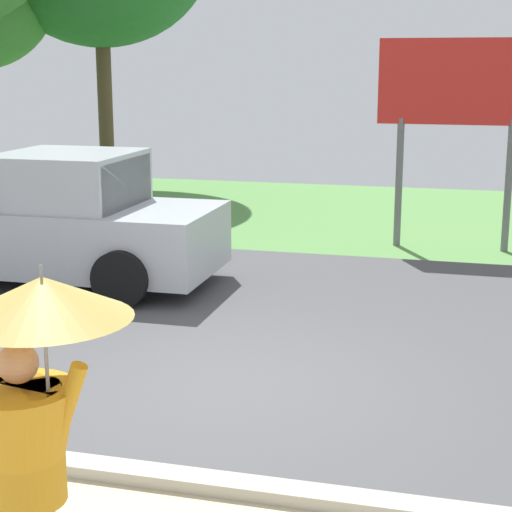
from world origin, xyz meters
TOP-DOWN VIEW (x-y plane):
  - ground_plane at (0.00, 2.95)m, footprint 40.00×22.00m
  - monk_pedestrian at (-0.04, -3.77)m, footprint 1.04×0.93m
  - pickup_truck at (-3.86, 3.30)m, footprint 5.20×2.28m
  - roadside_billboard at (1.81, 7.01)m, footprint 2.60×0.12m

SIDE VIEW (x-z plane):
  - ground_plane at x=0.00m, z-range -0.15..0.05m
  - pickup_truck at x=-3.86m, z-range -0.07..1.81m
  - monk_pedestrian at x=-0.04m, z-range 0.01..2.14m
  - roadside_billboard at x=1.81m, z-range 0.80..4.30m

